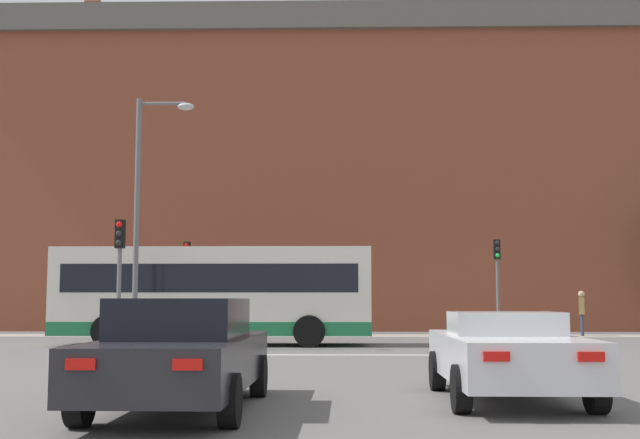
{
  "coord_description": "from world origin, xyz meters",
  "views": [
    {
      "loc": [
        -0.28,
        -3.76,
        1.49
      ],
      "look_at": [
        -0.8,
        21.0,
        3.96
      ],
      "focal_mm": 45.0,
      "sensor_mm": 36.0,
      "label": 1
    }
  ],
  "objects_px": {
    "pedestrian_walking_west": "(582,309)",
    "pedestrian_walking_east": "(319,312)",
    "traffic_light_near_left": "(119,262)",
    "street_lamp_junction": "(146,197)",
    "traffic_light_far_right": "(497,271)",
    "bus_crossing_lead": "(215,293)",
    "car_roadster_right": "(507,354)",
    "car_saloon_left": "(182,353)",
    "traffic_light_far_left": "(187,272)",
    "pedestrian_waiting": "(323,309)"
  },
  "relations": [
    {
      "from": "pedestrian_walking_west",
      "to": "pedestrian_walking_east",
      "type": "bearing_deg",
      "value": -71.2
    },
    {
      "from": "traffic_light_near_left",
      "to": "street_lamp_junction",
      "type": "relative_size",
      "value": 0.49
    },
    {
      "from": "street_lamp_junction",
      "to": "traffic_light_far_right",
      "type": "bearing_deg",
      "value": 35.97
    },
    {
      "from": "bus_crossing_lead",
      "to": "street_lamp_junction",
      "type": "height_order",
      "value": "street_lamp_junction"
    },
    {
      "from": "street_lamp_junction",
      "to": "pedestrian_walking_east",
      "type": "relative_size",
      "value": 4.53
    },
    {
      "from": "car_roadster_right",
      "to": "pedestrian_walking_west",
      "type": "height_order",
      "value": "pedestrian_walking_west"
    },
    {
      "from": "car_saloon_left",
      "to": "pedestrian_walking_east",
      "type": "distance_m",
      "value": 22.05
    },
    {
      "from": "pedestrian_walking_west",
      "to": "traffic_light_far_left",
      "type": "bearing_deg",
      "value": -69.17
    },
    {
      "from": "pedestrian_walking_east",
      "to": "street_lamp_junction",
      "type": "bearing_deg",
      "value": 30.08
    },
    {
      "from": "street_lamp_junction",
      "to": "pedestrian_walking_east",
      "type": "xyz_separation_m",
      "value": [
        5.0,
        9.16,
        -3.58
      ]
    },
    {
      "from": "car_saloon_left",
      "to": "pedestrian_waiting",
      "type": "height_order",
      "value": "pedestrian_waiting"
    },
    {
      "from": "car_saloon_left",
      "to": "bus_crossing_lead",
      "type": "bearing_deg",
      "value": 97.83
    },
    {
      "from": "street_lamp_junction",
      "to": "pedestrian_walking_east",
      "type": "distance_m",
      "value": 11.03
    },
    {
      "from": "car_saloon_left",
      "to": "pedestrian_waiting",
      "type": "bearing_deg",
      "value": 86.98
    },
    {
      "from": "traffic_light_far_left",
      "to": "pedestrian_walking_west",
      "type": "bearing_deg",
      "value": 2.99
    },
    {
      "from": "traffic_light_far_left",
      "to": "traffic_light_far_right",
      "type": "height_order",
      "value": "traffic_light_far_right"
    },
    {
      "from": "car_roadster_right",
      "to": "traffic_light_near_left",
      "type": "relative_size",
      "value": 1.19
    },
    {
      "from": "car_roadster_right",
      "to": "traffic_light_far_right",
      "type": "height_order",
      "value": "traffic_light_far_right"
    },
    {
      "from": "car_saloon_left",
      "to": "traffic_light_far_left",
      "type": "relative_size",
      "value": 1.29
    },
    {
      "from": "pedestrian_waiting",
      "to": "street_lamp_junction",
      "type": "bearing_deg",
      "value": -151.79
    },
    {
      "from": "traffic_light_far_right",
      "to": "traffic_light_near_left",
      "type": "height_order",
      "value": "traffic_light_far_right"
    },
    {
      "from": "car_roadster_right",
      "to": "pedestrian_waiting",
      "type": "xyz_separation_m",
      "value": [
        -3.13,
        21.82,
        0.41
      ]
    },
    {
      "from": "street_lamp_junction",
      "to": "traffic_light_far_left",
      "type": "bearing_deg",
      "value": 92.25
    },
    {
      "from": "car_saloon_left",
      "to": "pedestrian_walking_west",
      "type": "relative_size",
      "value": 2.69
    },
    {
      "from": "traffic_light_near_left",
      "to": "pedestrian_walking_east",
      "type": "distance_m",
      "value": 12.08
    },
    {
      "from": "car_saloon_left",
      "to": "street_lamp_junction",
      "type": "distance_m",
      "value": 13.88
    },
    {
      "from": "bus_crossing_lead",
      "to": "traffic_light_far_right",
      "type": "relative_size",
      "value": 2.6
    },
    {
      "from": "traffic_light_far_right",
      "to": "pedestrian_walking_west",
      "type": "bearing_deg",
      "value": 7.11
    },
    {
      "from": "car_saloon_left",
      "to": "pedestrian_walking_west",
      "type": "height_order",
      "value": "pedestrian_walking_west"
    },
    {
      "from": "traffic_light_near_left",
      "to": "car_saloon_left",
      "type": "bearing_deg",
      "value": -70.62
    },
    {
      "from": "pedestrian_waiting",
      "to": "pedestrian_walking_west",
      "type": "relative_size",
      "value": 1.0
    },
    {
      "from": "pedestrian_walking_east",
      "to": "traffic_light_far_left",
      "type": "bearing_deg",
      "value": -24.19
    },
    {
      "from": "car_roadster_right",
      "to": "traffic_light_near_left",
      "type": "bearing_deg",
      "value": 130.71
    },
    {
      "from": "traffic_light_near_left",
      "to": "pedestrian_walking_east",
      "type": "relative_size",
      "value": 2.22
    },
    {
      "from": "car_saloon_left",
      "to": "traffic_light_near_left",
      "type": "height_order",
      "value": "traffic_light_near_left"
    },
    {
      "from": "pedestrian_walking_east",
      "to": "pedestrian_waiting",
      "type": "bearing_deg",
      "value": -129.64
    },
    {
      "from": "pedestrian_waiting",
      "to": "car_saloon_left",
      "type": "bearing_deg",
      "value": -128.54
    },
    {
      "from": "bus_crossing_lead",
      "to": "pedestrian_walking_west",
      "type": "xyz_separation_m",
      "value": [
        14.04,
        6.8,
        -0.6
      ]
    },
    {
      "from": "car_roadster_right",
      "to": "pedestrian_walking_west",
      "type": "bearing_deg",
      "value": 70.91
    },
    {
      "from": "car_saloon_left",
      "to": "pedestrian_walking_west",
      "type": "distance_m",
      "value": 25.28
    },
    {
      "from": "bus_crossing_lead",
      "to": "pedestrian_walking_west",
      "type": "relative_size",
      "value": 5.56
    },
    {
      "from": "traffic_light_far_right",
      "to": "pedestrian_waiting",
      "type": "bearing_deg",
      "value": 170.54
    },
    {
      "from": "traffic_light_far_right",
      "to": "pedestrian_walking_east",
      "type": "distance_m",
      "value": 7.46
    },
    {
      "from": "traffic_light_far_left",
      "to": "car_saloon_left",
      "type": "bearing_deg",
      "value": -79.46
    },
    {
      "from": "traffic_light_far_left",
      "to": "traffic_light_near_left",
      "type": "height_order",
      "value": "traffic_light_far_left"
    },
    {
      "from": "traffic_light_near_left",
      "to": "street_lamp_junction",
      "type": "height_order",
      "value": "street_lamp_junction"
    },
    {
      "from": "bus_crossing_lead",
      "to": "pedestrian_walking_west",
      "type": "distance_m",
      "value": 15.61
    },
    {
      "from": "car_roadster_right",
      "to": "pedestrian_waiting",
      "type": "relative_size",
      "value": 2.41
    },
    {
      "from": "traffic_light_far_right",
      "to": "bus_crossing_lead",
      "type": "bearing_deg",
      "value": -148.9
    },
    {
      "from": "car_roadster_right",
      "to": "pedestrian_walking_east",
      "type": "relative_size",
      "value": 2.64
    }
  ]
}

